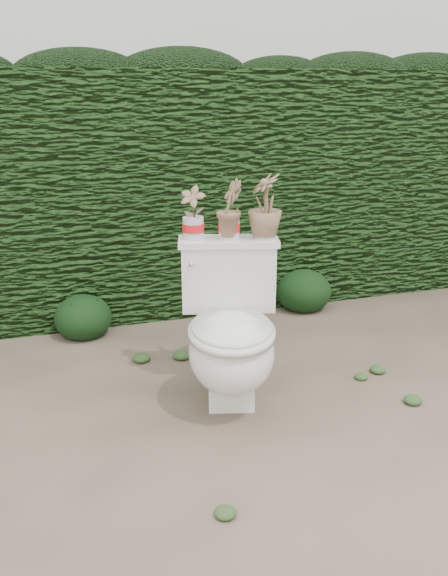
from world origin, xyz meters
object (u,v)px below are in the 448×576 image
object	(u,v)px
potted_plant_center	(229,211)
potted_plant_right	(265,208)
potted_plant_left	(193,214)
toilet	(231,335)

from	to	relation	value
potted_plant_center	potted_plant_right	world-z (taller)	potted_plant_right
potted_plant_left	potted_plant_right	distance (m)	0.36
toilet	potted_plant_center	bearing A→B (deg)	89.23
potted_plant_left	potted_plant_right	bearing A→B (deg)	21.90
potted_plant_left	potted_plant_right	size ratio (longest dim) A/B	0.81
toilet	potted_plant_center	distance (m)	0.61
potted_plant_left	potted_plant_right	world-z (taller)	potted_plant_right
toilet	potted_plant_right	distance (m)	0.65
potted_plant_center	potted_plant_right	bearing A→B (deg)	-79.96
toilet	potted_plant_center	size ratio (longest dim) A/B	2.80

